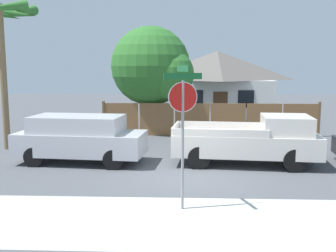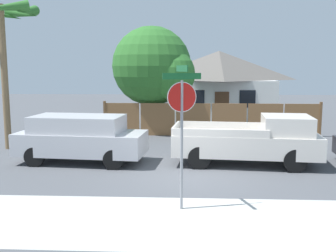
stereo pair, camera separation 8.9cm
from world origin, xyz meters
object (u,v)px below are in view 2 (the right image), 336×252
Objects in this scene: orange_pickup at (252,141)px; stop_sign at (182,112)px; house at (219,83)px; palm_tree at (1,23)px; oak_tree at (155,68)px; red_suv at (81,137)px.

orange_pickup is 5.51m from stop_sign.
house is 1.24× the size of palm_tree.
oak_tree is 7.93m from palm_tree.
oak_tree is 8.64m from orange_pickup.
palm_tree is (-6.04, -4.78, 1.85)m from oak_tree.
orange_pickup is 1.51× the size of stop_sign.
house is 15.15m from red_suv.
stop_sign is (1.60, -11.83, -1.06)m from oak_tree.
oak_tree reaches higher than house.
oak_tree reaches higher than stop_sign.
house is at bearing 59.59° from oak_tree.
palm_tree is at bearing -131.01° from house.
oak_tree is (-3.91, -6.66, 1.07)m from house.
oak_tree is 1.07× the size of orange_pickup.
palm_tree is at bearing 154.08° from red_suv.
red_suv is 6.28m from orange_pickup.
house reaches higher than red_suv.
oak_tree reaches higher than red_suv.
palm_tree is 1.28× the size of red_suv.
red_suv is (3.84, -2.34, -4.39)m from palm_tree.
red_suv is at bearing -107.14° from oak_tree.
orange_pickup is at bearing -89.27° from house.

